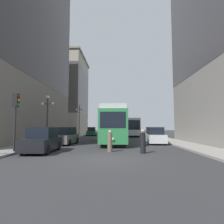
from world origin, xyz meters
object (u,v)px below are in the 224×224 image
transit_bus (131,126)px  traffic_light_near_left (16,107)px  pedestrian_crossing_far (143,142)px  parked_car_left_mid (66,136)px  pedestrian_crossing_near (110,142)px  parked_car_right_far (155,136)px  streetcar (114,125)px  lamp_post_left_near (47,111)px  lamp_post_left_far (79,115)px  parked_car_left_far (42,141)px  parked_car_left_near (92,132)px

transit_bus → traffic_light_near_left: size_ratio=3.15×
transit_bus → traffic_light_near_left: traffic_light_near_left is taller
transit_bus → pedestrian_crossing_far: 25.84m
parked_car_left_mid → pedestrian_crossing_near: parked_car_left_mid is taller
transit_bus → parked_car_right_far: bearing=-84.8°
streetcar → parked_car_left_mid: (-5.12, -2.81, -1.26)m
parked_car_left_mid → pedestrian_crossing_near: 7.64m
parked_car_right_far → transit_bus: bearing=-83.9°
pedestrian_crossing_near → streetcar: bearing=-161.4°
traffic_light_near_left → lamp_post_left_near: lamp_post_left_near is taller
parked_car_right_far → pedestrian_crossing_far: size_ratio=2.90×
pedestrian_crossing_near → lamp_post_left_far: size_ratio=0.26×
parked_car_right_far → parked_car_left_far: same height
transit_bus → parked_car_left_mid: 20.99m
parked_car_left_near → lamp_post_left_near: lamp_post_left_near is taller
transit_bus → parked_car_left_far: (-8.43, -25.33, -1.10)m
pedestrian_crossing_far → lamp_post_left_far: (-9.18, 22.79, 3.35)m
parked_car_left_near → lamp_post_left_far: 5.54m
parked_car_left_far → pedestrian_crossing_far: 7.30m
parked_car_right_far → traffic_light_near_left: bearing=37.8°
transit_bus → parked_car_right_far: size_ratio=2.64×
parked_car_right_far → traffic_light_near_left: traffic_light_near_left is taller
pedestrian_crossing_far → traffic_light_near_left: traffic_light_near_left is taller
lamp_post_left_near → streetcar: bearing=24.1°
transit_bus → traffic_light_near_left: 27.98m
streetcar → pedestrian_crossing_near: 8.74m
parked_car_left_near → pedestrian_crossing_near: size_ratio=2.83×
pedestrian_crossing_near → lamp_post_left_near: (-6.84, 5.49, 2.76)m
pedestrian_crossing_far → traffic_light_near_left: bearing=-162.3°
lamp_post_left_near → lamp_post_left_far: (0.00, 16.53, 0.62)m
traffic_light_near_left → lamp_post_left_far: size_ratio=0.66×
parked_car_left_near → pedestrian_crossing_near: bearing=-81.6°
pedestrian_crossing_near → parked_car_left_near: bearing=-149.5°
parked_car_right_far → pedestrian_crossing_far: parked_car_right_far is taller
streetcar → pedestrian_crossing_far: bearing=-77.0°
parked_car_left_near → lamp_post_left_near: size_ratio=0.89×
pedestrian_crossing_far → traffic_light_near_left: size_ratio=0.41×
transit_bus → pedestrian_crossing_far: bearing=-91.3°
parked_car_left_near → pedestrian_crossing_near: 26.53m
lamp_post_left_near → lamp_post_left_far: bearing=90.0°
streetcar → traffic_light_near_left: (-6.81, -9.67, 1.18)m
parked_car_right_far → pedestrian_crossing_far: (-2.39, -7.86, -0.07)m
pedestrian_crossing_near → lamp_post_left_far: bearing=-143.0°
parked_car_left_far → pedestrian_crossing_near: (4.94, 0.31, -0.10)m
pedestrian_crossing_near → pedestrian_crossing_far: (2.34, -0.77, 0.03)m
transit_bus → parked_car_left_far: size_ratio=2.99×
streetcar → pedestrian_crossing_far: 9.74m
pedestrian_crossing_far → streetcar: bearing=119.0°
transit_bus → parked_car_left_far: bearing=-107.2°
transit_bus → parked_car_left_near: (-8.43, 1.05, -1.10)m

